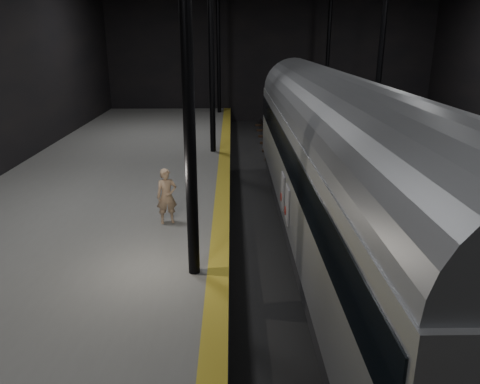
{
  "coord_description": "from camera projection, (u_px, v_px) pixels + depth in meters",
  "views": [
    {
      "loc": [
        -2.91,
        -13.72,
        6.2
      ],
      "look_at": [
        -2.69,
        -1.15,
        2.0
      ],
      "focal_mm": 35.0,
      "sensor_mm": 36.0,
      "label": 1
    }
  ],
  "objects": [
    {
      "name": "tactile_strip",
      "position": [
        222.0,
        211.0,
        14.65
      ],
      "size": [
        0.5,
        43.8,
        0.01
      ],
      "primitive_type": "cube",
      "color": "olive",
      "rests_on": "platform_left"
    },
    {
      "name": "ground",
      "position": [
        323.0,
        239.0,
        15.03
      ],
      "size": [
        44.0,
        44.0,
        0.0
      ],
      "primitive_type": "plane",
      "color": "black",
      "rests_on": "ground"
    },
    {
      "name": "track",
      "position": [
        323.0,
        237.0,
        15.0
      ],
      "size": [
        2.4,
        43.0,
        0.24
      ],
      "color": "#3F3328",
      "rests_on": "ground"
    },
    {
      "name": "platform_left",
      "position": [
        87.0,
        226.0,
        14.74
      ],
      "size": [
        9.0,
        43.8,
        1.0
      ],
      "primitive_type": "cube",
      "color": "#585855",
      "rests_on": "ground"
    },
    {
      "name": "woman",
      "position": [
        167.0,
        196.0,
        13.47
      ],
      "size": [
        0.68,
        0.54,
        1.63
      ],
      "primitive_type": "imported",
      "rotation": [
        0.0,
        0.0,
        0.28
      ],
      "color": "tan",
      "rests_on": "platform_left"
    },
    {
      "name": "train",
      "position": [
        334.0,
        160.0,
        13.26
      ],
      "size": [
        2.88,
        19.23,
        5.14
      ],
      "color": "#9A9EA2",
      "rests_on": "ground"
    }
  ]
}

